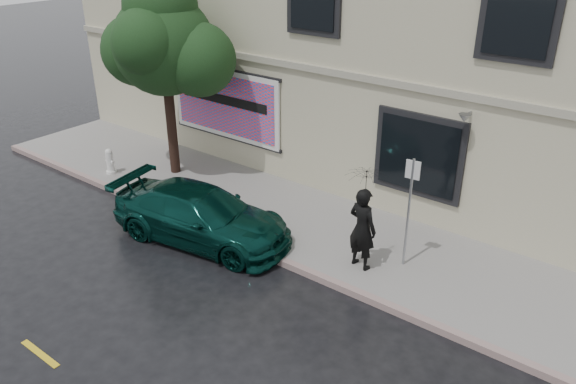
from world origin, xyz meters
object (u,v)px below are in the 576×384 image
Objects in this scene: pedestrian at (362,229)px; street_tree at (164,46)px; fire_hydrant at (110,161)px; car at (201,215)px.

street_tree is (-7.18, 1.06, 2.85)m from pedestrian.
fire_hydrant is at bearing -138.75° from street_tree.
street_tree is at bearing 25.07° from fire_hydrant.
car is 5.83× the size of fire_hydrant.
pedestrian is 8.66m from fire_hydrant.
street_tree reaches higher than fire_hydrant.
car is at bearing -26.88° from fire_hydrant.
fire_hydrant is (-8.64, -0.22, -0.57)m from pedestrian.
street_tree is at bearing 0.59° from pedestrian.
car is 5.21m from street_tree.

